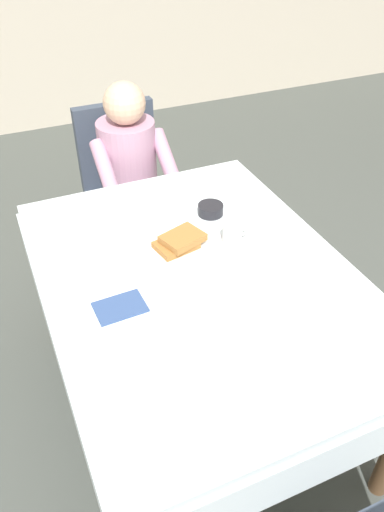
# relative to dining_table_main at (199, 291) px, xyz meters

# --- Properties ---
(ground_plane) EXTENTS (14.00, 14.00, 0.00)m
(ground_plane) POSITION_rel_dining_table_main_xyz_m (0.00, 0.00, -0.65)
(ground_plane) COLOR #474C47
(dining_table_main) EXTENTS (1.12, 1.52, 0.74)m
(dining_table_main) POSITION_rel_dining_table_main_xyz_m (0.00, 0.00, 0.00)
(dining_table_main) COLOR silver
(dining_table_main) RESTS_ON ground
(chair_diner) EXTENTS (0.44, 0.45, 0.93)m
(chair_diner) POSITION_rel_dining_table_main_xyz_m (0.06, 1.17, -0.12)
(chair_diner) COLOR #384251
(chair_diner) RESTS_ON ground
(diner_person) EXTENTS (0.40, 0.43, 1.12)m
(diner_person) POSITION_rel_dining_table_main_xyz_m (0.06, 1.01, 0.02)
(diner_person) COLOR #B2849E
(diner_person) RESTS_ON ground
(plate_breakfast) EXTENTS (0.28, 0.28, 0.02)m
(plate_breakfast) POSITION_rel_dining_table_main_xyz_m (-0.02, 0.16, 0.10)
(plate_breakfast) COLOR white
(plate_breakfast) RESTS_ON dining_table_main
(breakfast_stack) EXTENTS (0.20, 0.16, 0.05)m
(breakfast_stack) POSITION_rel_dining_table_main_xyz_m (-0.01, 0.16, 0.13)
(breakfast_stack) COLOR #A36B33
(breakfast_stack) RESTS_ON plate_breakfast
(cup_coffee) EXTENTS (0.11, 0.08, 0.08)m
(cup_coffee) POSITION_rel_dining_table_main_xyz_m (0.20, 0.12, 0.13)
(cup_coffee) COLOR white
(cup_coffee) RESTS_ON dining_table_main
(bowl_butter) EXTENTS (0.11, 0.11, 0.04)m
(bowl_butter) POSITION_rel_dining_table_main_xyz_m (0.21, 0.35, 0.11)
(bowl_butter) COLOR black
(bowl_butter) RESTS_ON dining_table_main
(syrup_pitcher) EXTENTS (0.08, 0.08, 0.07)m
(syrup_pitcher) POSITION_rel_dining_table_main_xyz_m (-0.31, 0.31, 0.13)
(syrup_pitcher) COLOR silver
(syrup_pitcher) RESTS_ON dining_table_main
(fork_left_of_plate) EXTENTS (0.03, 0.18, 0.00)m
(fork_left_of_plate) POSITION_rel_dining_table_main_xyz_m (-0.21, 0.14, 0.09)
(fork_left_of_plate) COLOR silver
(fork_left_of_plate) RESTS_ON dining_table_main
(knife_right_of_plate) EXTENTS (0.02, 0.20, 0.00)m
(knife_right_of_plate) POSITION_rel_dining_table_main_xyz_m (0.17, 0.14, 0.09)
(knife_right_of_plate) COLOR silver
(knife_right_of_plate) RESTS_ON dining_table_main
(spoon_near_edge) EXTENTS (0.15, 0.03, 0.00)m
(spoon_near_edge) POSITION_rel_dining_table_main_xyz_m (-0.06, -0.19, 0.09)
(spoon_near_edge) COLOR silver
(spoon_near_edge) RESTS_ON dining_table_main
(napkin_folded) EXTENTS (0.17, 0.13, 0.01)m
(napkin_folded) POSITION_rel_dining_table_main_xyz_m (-0.32, -0.06, 0.09)
(napkin_folded) COLOR #334C7F
(napkin_folded) RESTS_ON dining_table_main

